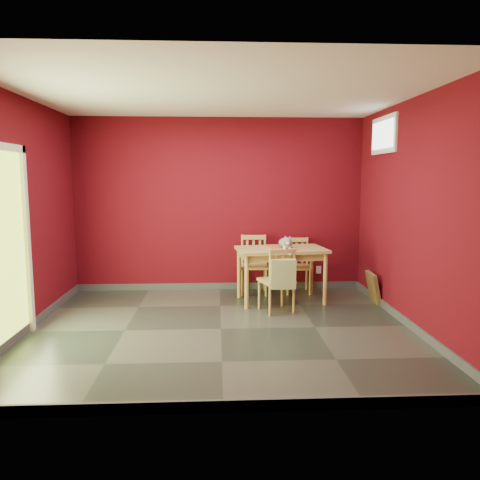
{
  "coord_description": "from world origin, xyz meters",
  "views": [
    {
      "loc": [
        -0.04,
        -5.35,
        1.78
      ],
      "look_at": [
        0.25,
        0.45,
        1.0
      ],
      "focal_mm": 35.0,
      "sensor_mm": 36.0,
      "label": 1
    }
  ],
  "objects_px": {
    "chair_far_right": "(297,265)",
    "chair_near": "(278,279)",
    "dining_table": "(281,255)",
    "tote_bag": "(283,274)",
    "chair_far_left": "(254,264)",
    "picture_frame": "(373,288)",
    "cat": "(286,241)"
  },
  "relations": [
    {
      "from": "chair_far_left",
      "to": "chair_far_right",
      "type": "bearing_deg",
      "value": 2.19
    },
    {
      "from": "picture_frame",
      "to": "chair_far_left",
      "type": "bearing_deg",
      "value": 158.45
    },
    {
      "from": "chair_far_left",
      "to": "chair_far_right",
      "type": "xyz_separation_m",
      "value": [
        0.68,
        0.03,
        -0.02
      ]
    },
    {
      "from": "dining_table",
      "to": "picture_frame",
      "type": "xyz_separation_m",
      "value": [
        1.31,
        -0.13,
        -0.46
      ]
    },
    {
      "from": "chair_near",
      "to": "tote_bag",
      "type": "height_order",
      "value": "chair_near"
    },
    {
      "from": "chair_near",
      "to": "tote_bag",
      "type": "xyz_separation_m",
      "value": [
        0.04,
        -0.2,
        0.11
      ]
    },
    {
      "from": "chair_far_left",
      "to": "chair_far_right",
      "type": "relative_size",
      "value": 1.06
    },
    {
      "from": "dining_table",
      "to": "tote_bag",
      "type": "relative_size",
      "value": 2.95
    },
    {
      "from": "dining_table",
      "to": "cat",
      "type": "height_order",
      "value": "cat"
    },
    {
      "from": "dining_table",
      "to": "chair_far_right",
      "type": "bearing_deg",
      "value": 58.69
    },
    {
      "from": "tote_bag",
      "to": "chair_near",
      "type": "bearing_deg",
      "value": 101.46
    },
    {
      "from": "chair_far_right",
      "to": "cat",
      "type": "xyz_separation_m",
      "value": [
        -0.27,
        -0.55,
        0.45
      ]
    },
    {
      "from": "chair_far_left",
      "to": "picture_frame",
      "type": "height_order",
      "value": "chair_far_left"
    },
    {
      "from": "dining_table",
      "to": "chair_near",
      "type": "bearing_deg",
      "value": -102.35
    },
    {
      "from": "dining_table",
      "to": "chair_far_right",
      "type": "distance_m",
      "value": 0.69
    },
    {
      "from": "chair_far_left",
      "to": "cat",
      "type": "bearing_deg",
      "value": -51.86
    },
    {
      "from": "chair_far_right",
      "to": "dining_table",
      "type": "bearing_deg",
      "value": -121.31
    },
    {
      "from": "picture_frame",
      "to": "dining_table",
      "type": "bearing_deg",
      "value": 174.17
    },
    {
      "from": "chair_far_left",
      "to": "tote_bag",
      "type": "relative_size",
      "value": 1.99
    },
    {
      "from": "chair_near",
      "to": "picture_frame",
      "type": "relative_size",
      "value": 1.96
    },
    {
      "from": "chair_near",
      "to": "cat",
      "type": "height_order",
      "value": "cat"
    },
    {
      "from": "chair_far_left",
      "to": "tote_bag",
      "type": "xyz_separation_m",
      "value": [
        0.27,
        -1.26,
        0.1
      ]
    },
    {
      "from": "tote_bag",
      "to": "cat",
      "type": "xyz_separation_m",
      "value": [
        0.14,
        0.73,
        0.32
      ]
    },
    {
      "from": "chair_far_left",
      "to": "tote_bag",
      "type": "height_order",
      "value": "chair_far_left"
    },
    {
      "from": "chair_far_right",
      "to": "chair_near",
      "type": "bearing_deg",
      "value": -112.64
    },
    {
      "from": "chair_far_right",
      "to": "chair_near",
      "type": "xyz_separation_m",
      "value": [
        -0.45,
        -1.08,
        0.01
      ]
    },
    {
      "from": "tote_bag",
      "to": "cat",
      "type": "relative_size",
      "value": 1.1
    },
    {
      "from": "chair_near",
      "to": "chair_far_right",
      "type": "bearing_deg",
      "value": 67.36
    },
    {
      "from": "chair_far_left",
      "to": "chair_near",
      "type": "height_order",
      "value": "chair_far_left"
    },
    {
      "from": "dining_table",
      "to": "picture_frame",
      "type": "height_order",
      "value": "dining_table"
    },
    {
      "from": "dining_table",
      "to": "tote_bag",
      "type": "bearing_deg",
      "value": -95.77
    },
    {
      "from": "tote_bag",
      "to": "picture_frame",
      "type": "xyz_separation_m",
      "value": [
        1.39,
        0.6,
        -0.34
      ]
    }
  ]
}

